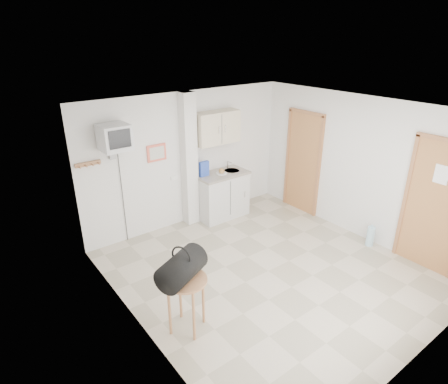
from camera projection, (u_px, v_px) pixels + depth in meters
ground at (268, 271)px, 5.85m from camera, size 4.50×4.50×0.00m
room_envelope at (281, 174)px, 5.44m from camera, size 4.24×4.54×2.55m
kitchenette at (221, 178)px, 7.31m from camera, size 1.03×0.58×2.10m
crt_television at (115, 138)px, 5.75m from camera, size 0.44×0.45×2.15m
round_table at (186, 288)px, 4.49m from camera, size 0.53×0.53×0.74m
duffel_bag at (182, 268)px, 4.35m from camera, size 0.71×0.57×0.46m
water_bottle at (370, 236)px, 6.49m from camera, size 0.13×0.13×0.40m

